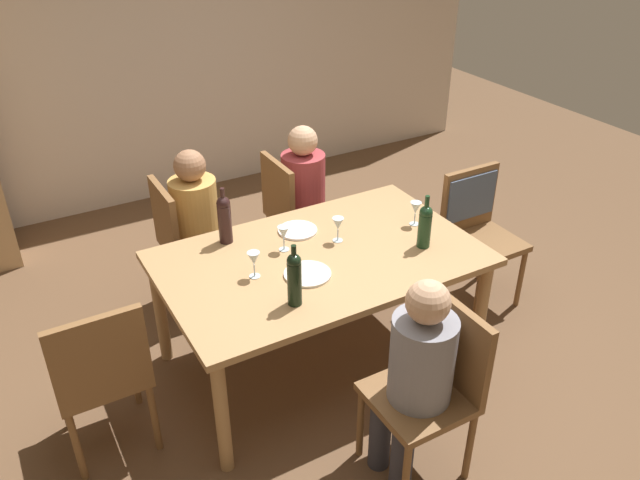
% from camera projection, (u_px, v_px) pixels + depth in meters
% --- Properties ---
extents(ground_plane, '(10.00, 10.00, 0.00)m').
position_uv_depth(ground_plane, '(320.00, 358.00, 3.93)').
color(ground_plane, brown).
extents(rear_room_partition, '(6.40, 0.12, 2.70)m').
position_uv_depth(rear_room_partition, '(157.00, 43.00, 5.30)').
color(rear_room_partition, beige).
rests_on(rear_room_partition, ground_plane).
extents(dining_table, '(1.77, 1.10, 0.75)m').
position_uv_depth(dining_table, '(320.00, 267.00, 3.58)').
color(dining_table, '#A87F51').
rests_on(dining_table, ground_plane).
extents(chair_near, '(0.44, 0.44, 0.92)m').
position_uv_depth(chair_near, '(434.00, 380.00, 3.00)').
color(chair_near, brown).
rests_on(chair_near, ground_plane).
extents(chair_far_right, '(0.44, 0.44, 0.92)m').
position_uv_depth(chair_far_right, '(293.00, 209.00, 4.48)').
color(chair_far_right, brown).
rests_on(chair_far_right, ground_plane).
extents(chair_far_left, '(0.44, 0.44, 0.92)m').
position_uv_depth(chair_far_left, '(185.00, 237.00, 4.14)').
color(chair_far_left, brown).
rests_on(chair_far_left, ground_plane).
extents(chair_right_end, '(0.44, 0.46, 0.92)m').
position_uv_depth(chair_right_end, '(474.00, 217.00, 4.26)').
color(chair_right_end, brown).
rests_on(chair_right_end, ground_plane).
extents(chair_left_end, '(0.44, 0.44, 0.92)m').
position_uv_depth(chair_left_end, '(101.00, 371.00, 3.05)').
color(chair_left_end, brown).
rests_on(chair_left_end, ground_plane).
extents(person_woman_host, '(0.34, 0.30, 1.12)m').
position_uv_depth(person_woman_host, '(417.00, 370.00, 2.89)').
color(person_woman_host, '#33333D').
rests_on(person_woman_host, ground_plane).
extents(person_man_bearded, '(0.35, 0.31, 1.13)m').
position_uv_depth(person_man_bearded, '(307.00, 190.00, 4.47)').
color(person_man_bearded, '#33333D').
rests_on(person_man_bearded, ground_plane).
extents(person_man_guest, '(0.35, 0.30, 1.12)m').
position_uv_depth(person_man_guest, '(199.00, 218.00, 4.13)').
color(person_man_guest, '#33333D').
rests_on(person_man_guest, ground_plane).
extents(wine_bottle_tall_green, '(0.07, 0.07, 0.34)m').
position_uv_depth(wine_bottle_tall_green, '(294.00, 278.00, 3.08)').
color(wine_bottle_tall_green, black).
rests_on(wine_bottle_tall_green, dining_table).
extents(wine_bottle_dark_red, '(0.08, 0.08, 0.32)m').
position_uv_depth(wine_bottle_dark_red, '(425.00, 225.00, 3.56)').
color(wine_bottle_dark_red, '#19381E').
rests_on(wine_bottle_dark_red, dining_table).
extents(wine_bottle_short_olive, '(0.08, 0.08, 0.34)m').
position_uv_depth(wine_bottle_short_olive, '(224.00, 218.00, 3.60)').
color(wine_bottle_short_olive, black).
rests_on(wine_bottle_short_olive, dining_table).
extents(wine_glass_near_left, '(0.07, 0.07, 0.15)m').
position_uv_depth(wine_glass_near_left, '(254.00, 259.00, 3.31)').
color(wine_glass_near_left, silver).
rests_on(wine_glass_near_left, dining_table).
extents(wine_glass_centre, '(0.07, 0.07, 0.15)m').
position_uv_depth(wine_glass_centre, '(284.00, 233.00, 3.54)').
color(wine_glass_centre, silver).
rests_on(wine_glass_centre, dining_table).
extents(wine_glass_near_right, '(0.07, 0.07, 0.15)m').
position_uv_depth(wine_glass_near_right, '(338.00, 225.00, 3.63)').
color(wine_glass_near_right, silver).
rests_on(wine_glass_near_right, dining_table).
extents(wine_glass_far, '(0.07, 0.07, 0.15)m').
position_uv_depth(wine_glass_far, '(416.00, 209.00, 3.80)').
color(wine_glass_far, silver).
rests_on(wine_glass_far, dining_table).
extents(dinner_plate_host, '(0.25, 0.25, 0.01)m').
position_uv_depth(dinner_plate_host, '(307.00, 274.00, 3.37)').
color(dinner_plate_host, silver).
rests_on(dinner_plate_host, dining_table).
extents(dinner_plate_guest_left, '(0.23, 0.23, 0.01)m').
position_uv_depth(dinner_plate_guest_left, '(298.00, 230.00, 3.77)').
color(dinner_plate_guest_left, white).
rests_on(dinner_plate_guest_left, dining_table).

